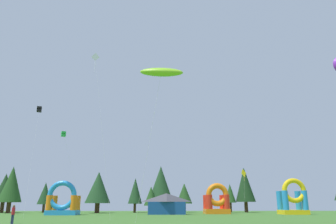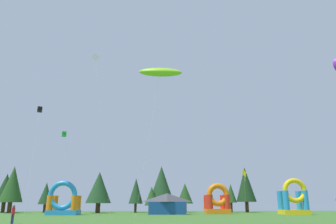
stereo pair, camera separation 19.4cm
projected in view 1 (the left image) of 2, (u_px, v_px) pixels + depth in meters
kite_lime_parafoil at (161, 72)px, 26.06m from camera, size 3.80×2.01×12.97m
kite_yellow_diamond at (244, 173)px, 60.50m from camera, size 1.14×1.85×8.06m
kite_white_diamond at (96, 60)px, 48.74m from camera, size 4.30×3.18×23.94m
kite_black_box at (39, 110)px, 57.96m from camera, size 2.76×7.78×18.92m
kite_green_box at (64, 134)px, 57.63m from camera, size 4.57×2.35×14.49m
person_near_camera at (13, 213)px, 32.29m from camera, size 0.41×0.41×1.85m
inflatable_blue_arch at (217, 203)px, 63.92m from camera, size 4.76×4.81×5.90m
inflatable_yellow_castle at (63, 203)px, 57.30m from camera, size 5.38×3.98×5.96m
inflatable_red_slide at (293, 200)px, 60.21m from camera, size 4.76×3.93×6.58m
festival_tent at (167, 204)px, 60.81m from camera, size 6.99×3.63×3.87m
tree_row_0 at (5, 187)px, 73.75m from camera, size 4.54×4.54×8.71m
tree_row_1 at (12, 184)px, 70.21m from camera, size 4.91×4.91×9.98m
tree_row_2 at (45, 193)px, 73.46m from camera, size 3.13×3.13×6.70m
tree_row_3 at (98, 188)px, 70.44m from camera, size 5.53×5.53×8.77m
tree_row_4 at (135, 191)px, 72.83m from camera, size 3.20×3.20×7.57m
tree_row_5 at (151, 196)px, 72.33m from camera, size 3.16×3.16×5.73m
tree_row_6 at (161, 183)px, 75.03m from camera, size 5.41×5.41×10.54m
tree_row_7 at (161, 192)px, 75.70m from camera, size 3.52×3.52×7.43m
tree_row_8 at (184, 194)px, 75.59m from camera, size 3.74×3.74×6.60m
tree_row_9 at (230, 193)px, 74.96m from camera, size 2.57×2.57×6.44m
tree_row_10 at (245, 185)px, 76.07m from camera, size 4.64×4.64×10.34m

